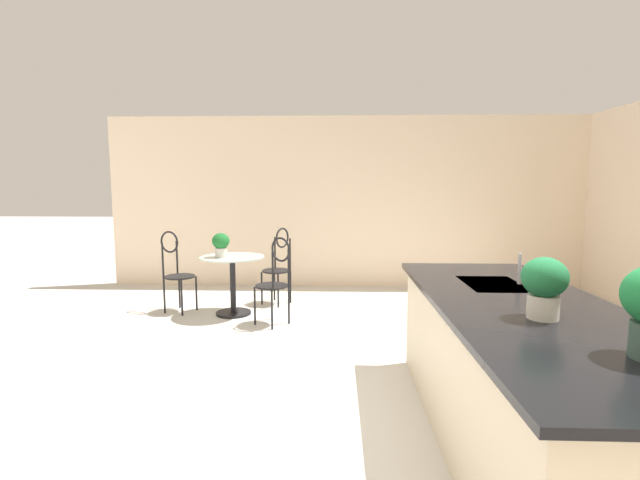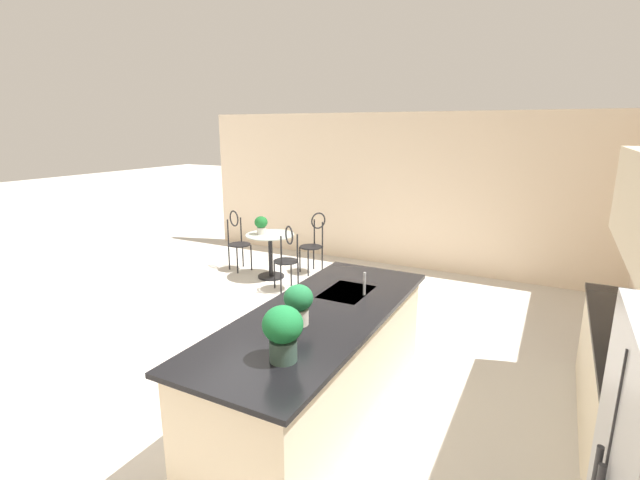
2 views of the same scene
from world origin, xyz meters
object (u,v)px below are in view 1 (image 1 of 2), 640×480
at_px(potted_plant_counter_near, 544,284).
at_px(chair_toward_desk, 278,262).
at_px(bistro_table, 233,279).
at_px(chair_by_island, 275,277).
at_px(chair_near_window, 176,268).
at_px(potted_plant_on_table, 221,243).

bearing_deg(potted_plant_counter_near, chair_toward_desk, -153.17).
height_order(chair_toward_desk, potted_plant_counter_near, potted_plant_counter_near).
height_order(bistro_table, potted_plant_counter_near, potted_plant_counter_near).
xyz_separation_m(chair_by_island, chair_toward_desk, (-1.01, -0.09, 0.00)).
distance_m(bistro_table, potted_plant_counter_near, 4.01).
xyz_separation_m(bistro_table, chair_toward_desk, (-0.58, 0.50, 0.13)).
distance_m(chair_near_window, chair_toward_desk, 1.35).
xyz_separation_m(bistro_table, potted_plant_on_table, (0.07, -0.12, 0.46)).
xyz_separation_m(chair_near_window, chair_by_island, (0.54, 1.35, 0.00)).
bearing_deg(chair_toward_desk, bistro_table, -41.05).
bearing_deg(chair_near_window, potted_plant_on_table, 74.09).
bearing_deg(chair_by_island, chair_near_window, -111.89).
bearing_deg(bistro_table, potted_plant_counter_near, 37.18).
height_order(chair_by_island, potted_plant_on_table, chair_by_island).
height_order(bistro_table, chair_by_island, chair_by_island).
xyz_separation_m(chair_by_island, potted_plant_on_table, (-0.36, -0.72, 0.34)).
distance_m(chair_toward_desk, potted_plant_on_table, 0.96).
distance_m(bistro_table, chair_by_island, 0.75).
height_order(chair_near_window, potted_plant_counter_near, potted_plant_counter_near).
distance_m(chair_toward_desk, potted_plant_counter_near, 4.22).
xyz_separation_m(chair_toward_desk, potted_plant_on_table, (0.65, -0.62, 0.34)).
relative_size(bistro_table, chair_toward_desk, 0.77).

